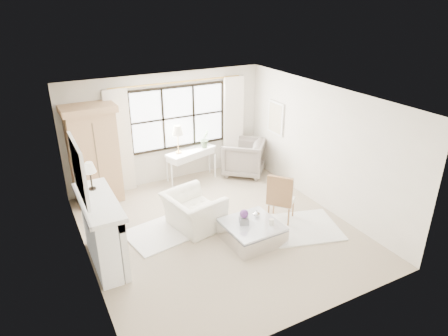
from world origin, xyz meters
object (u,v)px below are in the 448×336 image
(armoire, at_px, (94,154))
(club_armchair, at_px, (193,211))
(console_table, at_px, (191,165))
(coffee_table, at_px, (252,232))

(armoire, xyz_separation_m, club_armchair, (1.45, -2.05, -0.78))
(club_armchair, bearing_deg, console_table, -33.95)
(club_armchair, bearing_deg, armoire, 24.01)
(coffee_table, bearing_deg, armoire, 124.17)
(armoire, bearing_deg, console_table, -0.48)
(armoire, height_order, club_armchair, armoire)
(armoire, distance_m, club_armchair, 2.63)
(club_armchair, xyz_separation_m, coffee_table, (0.79, -0.98, -0.18))
(coffee_table, bearing_deg, club_armchair, 126.32)
(armoire, distance_m, console_table, 2.44)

